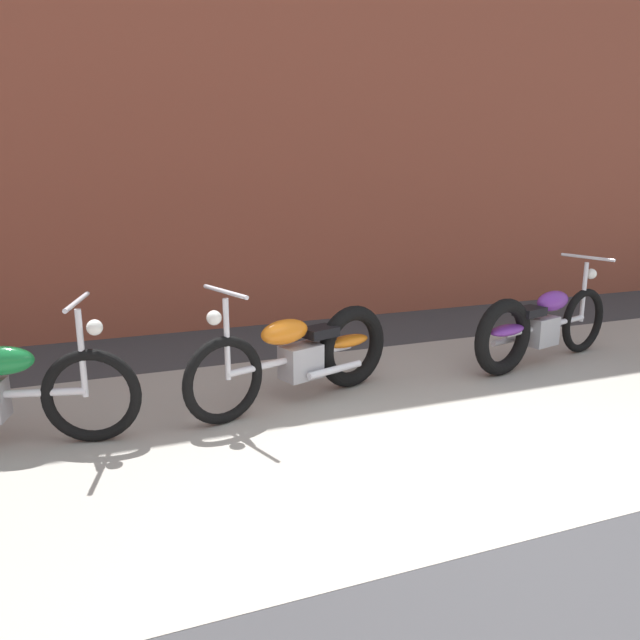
{
  "coord_description": "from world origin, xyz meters",
  "views": [
    {
      "loc": [
        -2.15,
        -2.23,
        1.85
      ],
      "look_at": [
        -0.5,
        2.03,
        0.75
      ],
      "focal_mm": 34.43,
      "sensor_mm": 36.0,
      "label": 1
    }
  ],
  "objects": [
    {
      "name": "ground_plane",
      "position": [
        0.0,
        0.0,
        0.0
      ],
      "size": [
        80.0,
        80.0,
        0.0
      ],
      "primitive_type": "plane",
      "color": "#38383A"
    },
    {
      "name": "sidewalk_slab",
      "position": [
        0.0,
        1.75,
        0.0
      ],
      "size": [
        36.0,
        3.5,
        0.01
      ],
      "primitive_type": "cube",
      "color": "#9E998E",
      "rests_on": "ground"
    },
    {
      "name": "brick_building_wall",
      "position": [
        0.0,
        5.2,
        3.08
      ],
      "size": [
        36.0,
        0.5,
        6.16
      ],
      "primitive_type": "cube",
      "color": "brown",
      "rests_on": "ground"
    },
    {
      "name": "motorcycle_orange",
      "position": [
        -0.48,
        2.33,
        0.4
      ],
      "size": [
        1.94,
        0.85,
        1.03
      ],
      "rotation": [
        0.0,
        0.0,
        3.46
      ],
      "color": "black",
      "rests_on": "ground"
    },
    {
      "name": "motorcycle_purple",
      "position": [
        1.9,
        2.39,
        0.4
      ],
      "size": [
        1.97,
        0.75,
        1.03
      ],
      "rotation": [
        0.0,
        0.0,
        0.25
      ],
      "color": "black",
      "rests_on": "ground"
    }
  ]
}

